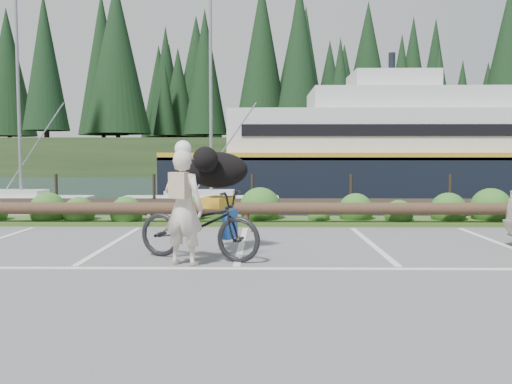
% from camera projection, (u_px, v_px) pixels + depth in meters
% --- Properties ---
extents(ground, '(72.00, 72.00, 0.00)m').
position_uv_depth(ground, '(237.00, 264.00, 8.91)').
color(ground, '#59595B').
extents(harbor_backdrop, '(170.00, 160.00, 30.00)m').
position_uv_depth(harbor_backdrop, '(262.00, 165.00, 87.23)').
color(harbor_backdrop, '#18273A').
rests_on(harbor_backdrop, ground).
extents(vegetation_strip, '(34.00, 1.60, 0.10)m').
position_uv_depth(vegetation_strip, '(247.00, 221.00, 14.20)').
color(vegetation_strip, '#3D5B21').
rests_on(vegetation_strip, ground).
extents(log_rail, '(32.00, 0.30, 0.60)m').
position_uv_depth(log_rail, '(246.00, 226.00, 13.50)').
color(log_rail, '#443021').
rests_on(log_rail, ground).
extents(bicycle, '(2.39, 1.53, 1.19)m').
position_uv_depth(bicycle, '(199.00, 225.00, 9.26)').
color(bicycle, black).
rests_on(bicycle, ground).
extents(cyclist, '(0.79, 0.66, 1.87)m').
position_uv_depth(cyclist, '(184.00, 208.00, 8.74)').
color(cyclist, beige).
rests_on(cyclist, ground).
extents(dog, '(0.92, 1.25, 0.65)m').
position_uv_depth(dog, '(217.00, 170.00, 9.87)').
color(dog, black).
rests_on(dog, bicycle).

